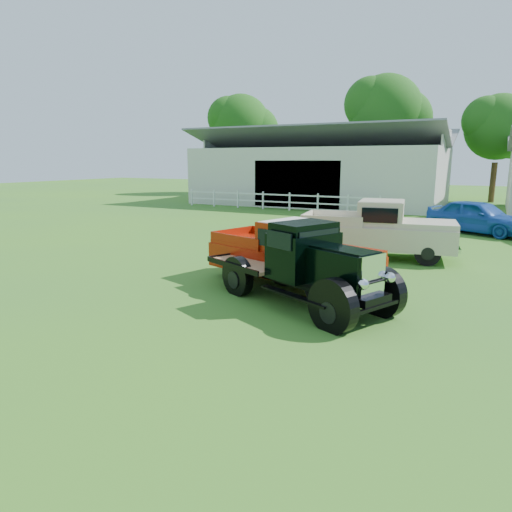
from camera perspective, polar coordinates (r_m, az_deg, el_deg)
The scene contains 10 objects.
ground at distance 10.33m, azimuth -4.08°, elevation -6.83°, with size 120.00×120.00×0.00m, color #376B2A.
shed_left at distance 36.41m, azimuth 8.07°, elevation 10.95°, with size 18.80×10.20×5.60m, color #B8B8B8, non-canonical shape.
fence_rail at distance 31.34m, azimuth 2.53°, elevation 6.90°, with size 14.20×0.16×1.20m, color white, non-canonical shape.
tree_a at distance 47.40m, azimuth -1.90°, elevation 14.21°, with size 6.30×6.30×10.50m, color #225214, non-canonical shape.
tree_b at distance 43.37m, azimuth 15.72°, elevation 14.67°, with size 6.90×6.90×11.50m, color #225214, non-canonical shape.
tree_c at distance 41.34m, azimuth 27.88°, elevation 12.18°, with size 5.40×5.40×9.00m, color #225214, non-canonical shape.
vintage_flatbed at distance 10.68m, azimuth 5.58°, elevation -0.85°, with size 4.87×1.93×1.93m, color black, non-canonical shape.
red_pickup at distance 12.15m, azimuth 4.43°, elevation 0.36°, with size 4.87×1.87×1.78m, color #9E1D08, non-canonical shape.
white_pickup at distance 16.30m, azimuth 14.93°, elevation 3.22°, with size 5.27×2.04×1.94m, color beige, non-canonical shape.
misc_car_blue at distance 23.33m, azimuth 25.95°, elevation 4.45°, with size 1.83×4.55×1.55m, color #1C4DA6.
Camera 1 is at (5.14, -8.33, 3.30)m, focal length 32.00 mm.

